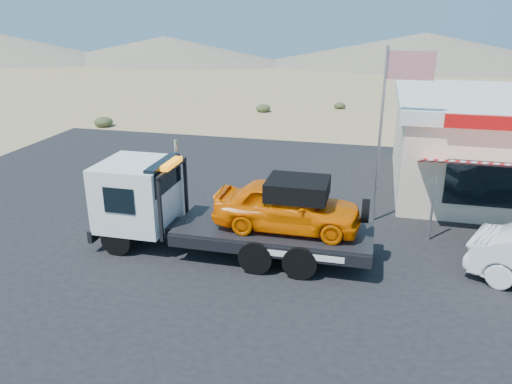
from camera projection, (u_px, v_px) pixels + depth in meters
ground at (206, 265)px, 14.72m from camera, size 120.00×120.00×0.00m
asphalt_lot at (291, 230)px, 17.01m from camera, size 32.00×24.00×0.02m
tow_truck at (224, 207)px, 15.02m from camera, size 8.35×2.48×2.79m
flagpole at (389, 117)px, 16.42m from camera, size 1.55×0.10×6.00m
distant_hills at (272, 50)px, 66.50m from camera, size 126.00×48.00×4.20m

